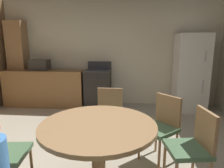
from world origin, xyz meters
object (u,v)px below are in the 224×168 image
refrigerator (190,73)px  chair_north (109,114)px  oven_range (98,88)px  chair_east (194,145)px  microwave (40,65)px  dining_table (98,139)px  chair_northeast (162,124)px

refrigerator → chair_north: (-1.69, -1.81, -0.38)m
oven_range → refrigerator: bearing=-1.4°
chair_east → microwave: bearing=-51.7°
oven_range → chair_east: 3.07m
refrigerator → chair_east: 2.78m
oven_range → dining_table: bearing=-80.8°
refrigerator → chair_northeast: bearing=-114.1°
dining_table → chair_east: 0.99m
oven_range → dining_table: 2.90m
microwave → chair_northeast: microwave is taller
microwave → refrigerator: bearing=-0.8°
microwave → chair_northeast: bearing=-39.6°
dining_table → chair_northeast: 0.99m
chair_east → chair_northeast: bearing=-73.3°
refrigerator → chair_northeast: 2.38m
oven_range → chair_east: size_ratio=1.26×
microwave → chair_north: size_ratio=0.51×
refrigerator → dining_table: bearing=-121.1°
refrigerator → chair_northeast: (-0.96, -2.14, -0.38)m
dining_table → microwave: bearing=123.9°
refrigerator → dining_table: refrigerator is taller
chair_northeast → chair_east: same height
refrigerator → microwave: bearing=179.2°
chair_north → oven_range: bearing=-165.5°
dining_table → refrigerator: bearing=58.9°
chair_northeast → chair_north: (-0.73, 0.33, 0.00)m
chair_north → chair_east: bearing=49.5°
refrigerator → chair_east: (-0.71, -2.65, -0.38)m
chair_east → chair_north: 1.28m
oven_range → dining_table: (0.47, -2.86, 0.13)m
microwave → chair_east: 4.00m
microwave → dining_table: (1.92, -2.85, -0.43)m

